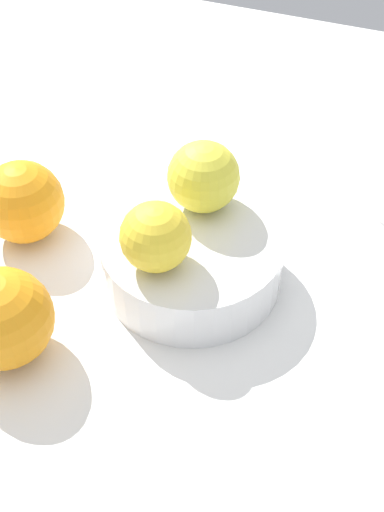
{
  "coord_description": "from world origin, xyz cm",
  "views": [
    {
      "loc": [
        15.9,
        -40.96,
        47.1
      ],
      "look_at": [
        0.0,
        0.0,
        3.01
      ],
      "focal_mm": 48.34,
      "sensor_mm": 36.0,
      "label": 1
    }
  ],
  "objects_px": {
    "fruit_bowl": "(192,261)",
    "orange_in_bowl_0": "(204,177)",
    "orange_in_bowl_1": "(155,237)",
    "orange_loose_0": "(2,318)",
    "orange_loose_1": "(23,201)"
  },
  "relations": [
    {
      "from": "orange_in_bowl_0",
      "to": "orange_loose_0",
      "type": "bearing_deg",
      "value": -120.03
    },
    {
      "from": "orange_in_bowl_0",
      "to": "orange_loose_1",
      "type": "distance_m",
      "value": 0.18
    },
    {
      "from": "orange_in_bowl_1",
      "to": "orange_loose_1",
      "type": "xyz_separation_m",
      "value": [
        -0.16,
        0.04,
        -0.04
      ]
    },
    {
      "from": "fruit_bowl",
      "to": "orange_in_bowl_1",
      "type": "distance_m",
      "value": 0.07
    },
    {
      "from": "orange_in_bowl_1",
      "to": "orange_loose_1",
      "type": "height_order",
      "value": "orange_in_bowl_1"
    },
    {
      "from": "fruit_bowl",
      "to": "orange_loose_1",
      "type": "bearing_deg",
      "value": 179.54
    },
    {
      "from": "fruit_bowl",
      "to": "orange_in_bowl_0",
      "type": "height_order",
      "value": "orange_in_bowl_0"
    },
    {
      "from": "orange_in_bowl_0",
      "to": "orange_loose_0",
      "type": "distance_m",
      "value": 0.21
    },
    {
      "from": "orange_in_bowl_1",
      "to": "orange_loose_0",
      "type": "relative_size",
      "value": 0.71
    },
    {
      "from": "fruit_bowl",
      "to": "orange_in_bowl_1",
      "type": "bearing_deg",
      "value": -116.19
    },
    {
      "from": "orange_in_bowl_1",
      "to": "orange_loose_0",
      "type": "bearing_deg",
      "value": -134.46
    },
    {
      "from": "orange_loose_1",
      "to": "orange_in_bowl_0",
      "type": "bearing_deg",
      "value": 15.77
    },
    {
      "from": "fruit_bowl",
      "to": "orange_in_bowl_0",
      "type": "xyz_separation_m",
      "value": [
        -0.01,
        0.05,
        0.06
      ]
    },
    {
      "from": "fruit_bowl",
      "to": "orange_loose_1",
      "type": "distance_m",
      "value": 0.18
    },
    {
      "from": "orange_in_bowl_0",
      "to": "orange_loose_0",
      "type": "xyz_separation_m",
      "value": [
        -0.11,
        -0.18,
        -0.04
      ]
    }
  ]
}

